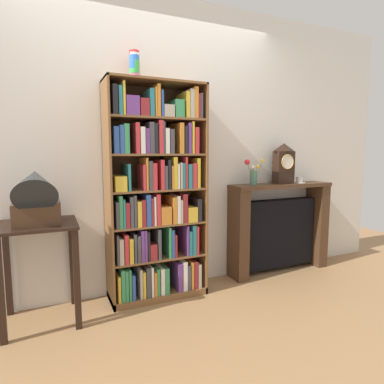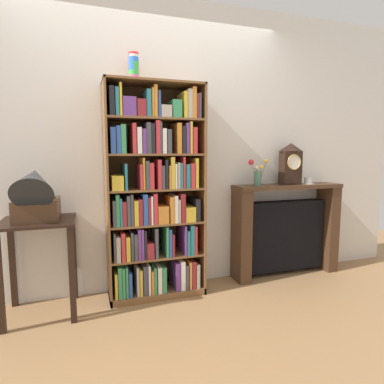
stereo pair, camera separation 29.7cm
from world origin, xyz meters
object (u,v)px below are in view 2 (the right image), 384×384
fireplace_mantel (285,230)px  flower_vase (257,173)px  cup_stack (134,67)px  teacup_with_saucer (308,181)px  side_table_left (39,245)px  bookshelf (155,198)px  gramophone (35,194)px  mantel_clock (291,164)px

fireplace_mantel → flower_vase: (-0.36, -0.02, 0.61)m
cup_stack → teacup_with_saucer: 2.07m
cup_stack → teacup_with_saucer: (1.80, -0.01, -1.01)m
cup_stack → side_table_left: (-0.79, -0.13, -1.43)m
fireplace_mantel → teacup_with_saucer: 0.57m
cup_stack → flower_vase: cup_stack is taller
bookshelf → cup_stack: (-0.15, 0.06, 1.11)m
cup_stack → bookshelf: bearing=-20.5°
gramophone → flower_vase: 1.99m
side_table_left → mantel_clock: bearing=2.8°
gramophone → fireplace_mantel: (2.34, 0.21, -0.50)m
side_table_left → mantel_clock: size_ratio=1.81×
gramophone → mantel_clock: bearing=4.4°
fireplace_mantel → gramophone: bearing=-174.9°
flower_vase → teacup_with_saucer: 0.61m
fireplace_mantel → bookshelf: bearing=-177.0°
mantel_clock → teacup_with_saucer: 0.29m
fireplace_mantel → mantel_clock: (0.02, -0.03, 0.70)m
fireplace_mantel → flower_vase: size_ratio=4.41×
gramophone → mantel_clock: size_ratio=1.20×
bookshelf → cup_stack: bearing=159.5°
bookshelf → fireplace_mantel: 1.47m
mantel_clock → flower_vase: size_ratio=1.60×
bookshelf → teacup_with_saucer: bearing=1.7°
teacup_with_saucer → fireplace_mantel: bearing=174.6°
mantel_clock → flower_vase: (-0.38, 0.01, -0.09)m
bookshelf → side_table_left: (-0.94, -0.07, -0.32)m
side_table_left → teacup_with_saucer: bearing=2.6°
mantel_clock → teacup_with_saucer: size_ratio=3.18×
side_table_left → gramophone: 0.41m
bookshelf → flower_vase: bearing=2.9°
bookshelf → teacup_with_saucer: bookshelf is taller
cup_stack → gramophone: size_ratio=0.48×
side_table_left → fireplace_mantel: 2.35m
teacup_with_saucer → bookshelf: bearing=-178.3°
bookshelf → flower_vase: 1.06m
cup_stack → gramophone: (-0.79, -0.19, -1.02)m
cup_stack → flower_vase: (1.20, -0.00, -0.92)m
gramophone → teacup_with_saucer: size_ratio=3.82×
gramophone → teacup_with_saucer: 2.59m
teacup_with_saucer → mantel_clock: bearing=-179.4°
bookshelf → side_table_left: size_ratio=2.45×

